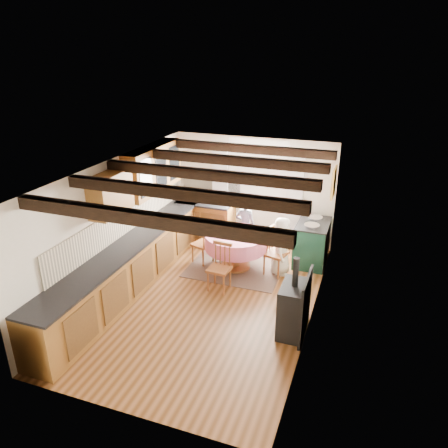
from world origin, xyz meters
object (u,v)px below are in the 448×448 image
at_px(cast_iron_stove, 294,296).
at_px(child_right, 281,246).
at_px(dining_table, 236,251).
at_px(chair_left, 203,243).
at_px(child_far, 245,226).
at_px(chair_right, 276,252).
at_px(cup, 221,229).
at_px(aga_range, 312,242).
at_px(chair_near, 219,267).

bearing_deg(cast_iron_stove, child_right, 108.23).
relative_size(dining_table, chair_left, 1.40).
distance_m(dining_table, child_far, 0.85).
relative_size(chair_right, child_far, 0.80).
bearing_deg(chair_left, cup, 111.91).
relative_size(chair_right, cast_iron_stove, 0.74).
height_order(chair_right, child_far, child_far).
relative_size(dining_table, chair_right, 1.29).
relative_size(cast_iron_stove, child_far, 1.08).
distance_m(chair_left, child_right, 1.63).
bearing_deg(child_far, child_right, 145.42).
distance_m(aga_range, child_right, 0.84).
height_order(chair_near, child_right, child_right).
relative_size(chair_near, cup, 8.93).
height_order(dining_table, chair_left, chair_left).
bearing_deg(chair_left, chair_right, 110.03).
bearing_deg(aga_range, cup, -156.72).
xyz_separation_m(chair_near, child_far, (-0.03, 1.71, 0.15)).
relative_size(dining_table, aga_range, 1.27).
xyz_separation_m(chair_left, cast_iron_stove, (2.23, -1.75, 0.21)).
bearing_deg(chair_left, chair_near, 57.08).
xyz_separation_m(dining_table, chair_right, (0.81, 0.04, 0.11)).
relative_size(dining_table, cup, 12.24).
xyz_separation_m(chair_left, child_far, (0.67, 0.79, 0.16)).
relative_size(child_far, cup, 11.94).
relative_size(chair_left, chair_right, 0.92).
height_order(aga_range, cup, aga_range).
bearing_deg(cup, child_far, 70.10).
relative_size(child_right, cup, 11.51).
height_order(cast_iron_stove, child_far, cast_iron_stove).
distance_m(dining_table, chair_right, 0.82).
height_order(chair_left, chair_right, chair_right).
xyz_separation_m(cast_iron_stove, child_far, (-1.56, 2.54, -0.05)).
height_order(chair_left, child_right, child_right).
xyz_separation_m(chair_right, aga_range, (0.58, 0.75, -0.03)).
distance_m(chair_right, child_far, 1.17).
xyz_separation_m(aga_range, cast_iron_stove, (0.11, -2.51, 0.20)).
distance_m(chair_near, child_far, 1.71).
height_order(chair_right, child_right, child_right).
distance_m(chair_right, child_right, 0.15).
relative_size(chair_left, aga_range, 0.91).
xyz_separation_m(chair_near, chair_left, (-0.70, 0.91, -0.01)).
distance_m(dining_table, cup, 0.55).
height_order(chair_right, aga_range, chair_right).
bearing_deg(chair_left, cast_iron_stove, 71.51).
bearing_deg(child_right, cup, 88.97).
xyz_separation_m(child_far, cup, (-0.28, -0.78, 0.19)).
xyz_separation_m(chair_near, chair_right, (0.84, 0.93, 0.03)).
distance_m(chair_left, child_far, 1.05).
height_order(dining_table, aga_range, aga_range).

